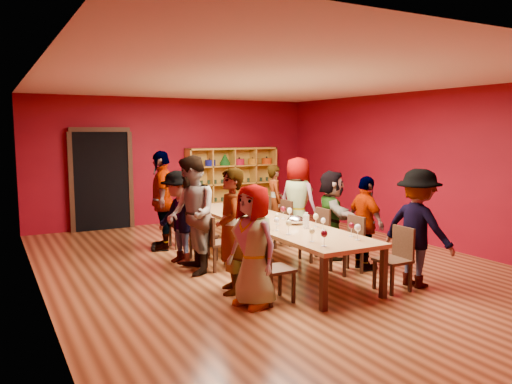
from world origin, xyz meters
The scene contains 51 objects.
room_shell centered at (0.00, 0.00, 1.50)m, with size 7.10×9.10×3.04m.
tasting_table centered at (0.00, 0.00, 0.70)m, with size 1.10×4.50×0.75m.
doorway centered at (-1.80, 4.43, 1.12)m, with size 1.40×0.17×2.30m.
shelving_unit centered at (1.40, 4.32, 0.98)m, with size 2.40×0.40×1.80m.
chair_person_left_0 centered at (-0.91, -1.58, 0.50)m, with size 0.42×0.42×0.89m.
person_left_0 centered at (-1.16, -1.58, 0.78)m, with size 0.76×0.42×1.56m, color #131435.
chair_person_left_1 centered at (-0.91, -0.96, 0.50)m, with size 0.42×0.42×0.89m.
person_left_1 centered at (-1.18, -0.96, 0.86)m, with size 0.63×0.46×1.72m, color #4E4E53.
chair_person_left_2 centered at (-0.91, 0.16, 0.50)m, with size 0.42×0.42×0.89m.
person_left_2 centered at (-1.31, 0.16, 0.93)m, with size 0.90×0.49×1.85m, color #5574AE.
chair_person_left_3 centered at (-0.91, 0.85, 0.50)m, with size 0.42×0.42×0.89m.
person_left_3 centered at (-1.27, 0.85, 0.78)m, with size 1.01×0.42×1.57m, color #6094C6.
chair_person_left_4 centered at (-0.91, 1.94, 0.50)m, with size 0.42×0.42×0.89m.
person_left_4 centered at (-1.20, 1.94, 0.93)m, with size 1.09×0.50×1.86m, color #5672B1.
chair_person_right_0 centered at (0.91, -1.98, 0.50)m, with size 0.42×0.42×0.89m.
person_right_0 centered at (1.29, -1.98, 0.85)m, with size 1.09×0.45×1.69m, color pink.
chair_person_right_1 centered at (0.91, -0.97, 0.50)m, with size 0.42×0.42×0.89m.
person_right_1 centered at (1.21, -0.97, 0.76)m, with size 0.89×0.40×1.51m, color beige.
chair_person_right_2 centered at (0.91, -0.09, 0.50)m, with size 0.42×0.42×0.89m.
person_right_2 centered at (1.20, -0.09, 0.77)m, with size 1.43×0.41×1.54m, color #C1818E.
chair_person_right_3 centered at (0.91, 1.09, 0.50)m, with size 0.42×0.42×0.89m.
person_right_3 centered at (1.27, 1.09, 0.86)m, with size 0.84×0.46×1.71m, color silver.
chair_person_right_4 centered at (0.91, 1.91, 0.50)m, with size 0.42×0.42×0.89m.
person_right_4 centered at (1.24, 1.91, 0.76)m, with size 0.55×0.41×1.52m, color #151C3A.
wine_glass_0 centered at (-0.27, -0.02, 0.91)m, with size 0.09×0.09×0.22m.
wine_glass_1 centered at (0.29, 1.00, 0.89)m, with size 0.08×0.08×0.19m.
wine_glass_2 centered at (-0.36, 0.87, 0.91)m, with size 0.09×0.09×0.22m.
wine_glass_3 centered at (0.26, 1.65, 0.91)m, with size 0.09×0.09×0.22m.
wine_glass_4 centered at (-0.08, -0.35, 0.88)m, with size 0.07×0.07×0.18m.
wine_glass_5 centered at (-0.30, -1.64, 0.89)m, with size 0.08×0.08×0.19m.
wine_glass_6 centered at (-0.37, 1.96, 0.90)m, with size 0.08×0.08×0.21m.
wine_glass_7 centered at (0.08, 0.32, 0.90)m, with size 0.08×0.08×0.21m.
wine_glass_8 centered at (-0.32, 1.05, 0.91)m, with size 0.09×0.09×0.22m.
wine_glass_9 centered at (0.37, -1.63, 0.90)m, with size 0.08×0.08×0.20m.
wine_glass_10 centered at (0.31, -0.12, 0.90)m, with size 0.08×0.08×0.21m.
wine_glass_11 centered at (0.36, 1.97, 0.88)m, with size 0.07×0.07×0.18m.
wine_glass_12 centered at (-0.33, -0.76, 0.89)m, with size 0.08×0.08×0.20m.
wine_glass_13 centered at (0.35, -0.81, 0.90)m, with size 0.08×0.08×0.21m.
wine_glass_14 centered at (-0.37, 1.65, 0.88)m, with size 0.07×0.07×0.18m.
wine_glass_15 centered at (-0.33, -1.94, 0.91)m, with size 0.09×0.09×0.22m.
wine_glass_16 centered at (-0.32, -0.16, 0.88)m, with size 0.07×0.07×0.18m.
wine_glass_17 centered at (0.28, 0.04, 0.90)m, with size 0.09×0.09×0.21m.
wine_glass_18 centered at (0.32, -1.04, 0.88)m, with size 0.07×0.07×0.18m.
wine_glass_19 centered at (-0.33, -1.10, 0.91)m, with size 0.09×0.09×0.21m.
wine_glass_20 centered at (0.37, 0.81, 0.90)m, with size 0.08×0.08×0.21m.
wine_glass_21 centered at (-0.16, 1.22, 0.90)m, with size 0.08×0.08×0.21m.
wine_glass_22 centered at (0.30, -1.86, 0.91)m, with size 0.09×0.09×0.22m.
spittoon_bowl centered at (0.20, -0.47, 0.81)m, with size 0.28×0.28×0.15m, color silver.
carafe_a centered at (-0.27, 0.44, 0.86)m, with size 0.11×0.11×0.25m.
carafe_b centered at (0.15, -0.83, 0.86)m, with size 0.12×0.12×0.24m.
wine_bottle centered at (0.14, 1.52, 0.87)m, with size 0.08×0.08×0.31m.
Camera 1 is at (-4.09, -7.01, 2.22)m, focal length 35.00 mm.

